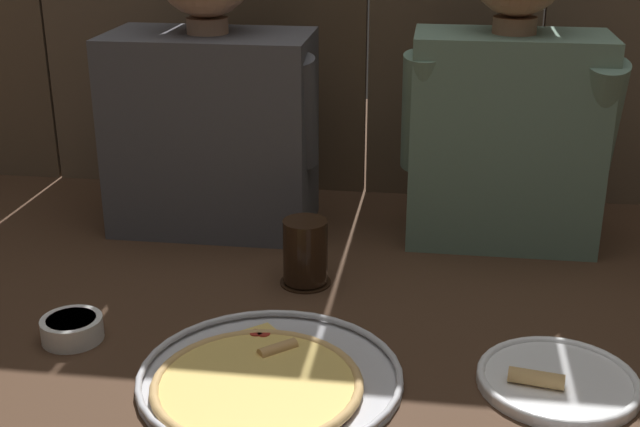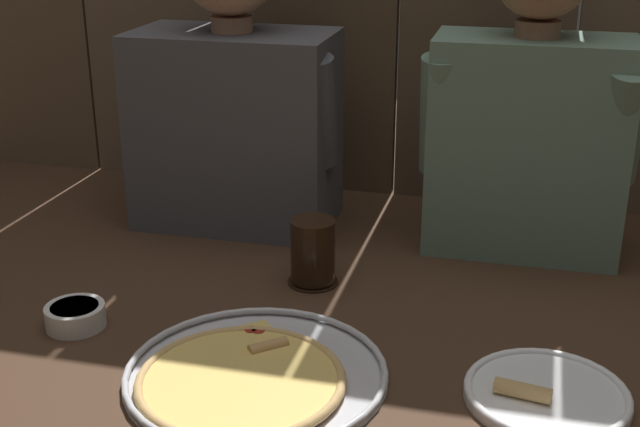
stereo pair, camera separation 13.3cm
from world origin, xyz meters
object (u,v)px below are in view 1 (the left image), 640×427
at_px(dinner_plate, 557,380).
at_px(diner_left, 210,89).
at_px(drinking_glass, 305,253).
at_px(diner_right, 509,97).
at_px(pizza_tray, 264,379).
at_px(dipping_bowl, 72,328).

bearing_deg(dinner_plate, diner_left, 139.89).
distance_m(drinking_glass, diner_right, 0.49).
height_order(pizza_tray, drinking_glass, drinking_glass).
bearing_deg(dipping_bowl, diner_left, 78.52).
height_order(dinner_plate, diner_right, diner_right).
distance_m(dipping_bowl, diner_right, 0.88).
distance_m(dipping_bowl, diner_left, 0.57).
relative_size(dinner_plate, drinking_glass, 1.91).
distance_m(dinner_plate, drinking_glass, 0.49).
height_order(dinner_plate, drinking_glass, drinking_glass).
bearing_deg(dipping_bowl, drinking_glass, 37.00).
xyz_separation_m(dipping_bowl, diner_right, (0.68, 0.50, 0.27)).
relative_size(dinner_plate, dipping_bowl, 2.39).
height_order(drinking_glass, diner_right, diner_right).
height_order(pizza_tray, dinner_plate, dinner_plate).
bearing_deg(pizza_tray, dipping_bowl, 164.83).
bearing_deg(diner_left, dinner_plate, -40.11).
distance_m(pizza_tray, dinner_plate, 0.41).
relative_size(diner_left, diner_right, 1.01).
relative_size(pizza_tray, dipping_bowl, 3.99).
bearing_deg(dinner_plate, drinking_glass, 145.39).
relative_size(dinner_plate, diner_left, 0.36).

